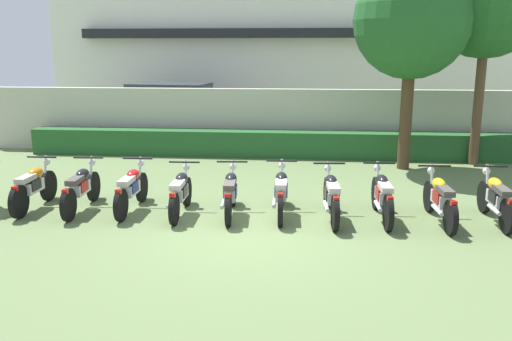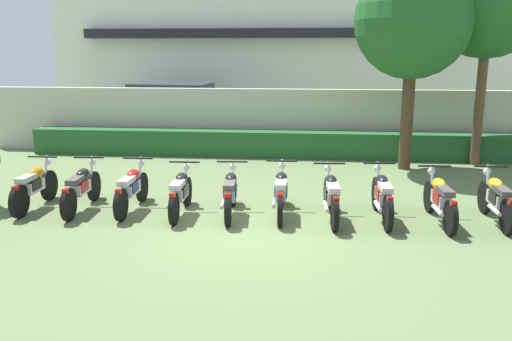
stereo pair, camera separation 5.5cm
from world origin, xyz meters
name	(u,v)px [view 1 (the left image)]	position (x,y,z in m)	size (l,w,h in m)	color
ground	(250,231)	(0.00, 0.00, 0.00)	(60.00, 60.00, 0.00)	#607547
building	(287,39)	(0.00, 15.64, 3.49)	(18.89, 6.50, 6.97)	white
compound_wall	(275,121)	(0.00, 7.26, 0.96)	(17.95, 0.30, 1.92)	#BCB7A8
hedge_row	(273,144)	(0.00, 6.56, 0.37)	(14.36, 0.70, 0.75)	#235628
parked_car	(174,110)	(-3.77, 9.96, 0.94)	(4.69, 2.51, 1.89)	navy
tree_near_inspector	(412,21)	(3.50, 5.31, 3.75)	(2.91, 2.91, 5.23)	#4C3823
motorcycle_in_row_0	(33,186)	(-4.34, 0.90, 0.46)	(0.60, 1.83, 0.97)	black
motorcycle_in_row_1	(81,188)	(-3.38, 0.90, 0.45)	(0.60, 1.96, 0.96)	black
motorcycle_in_row_2	(131,188)	(-2.40, 0.96, 0.45)	(0.60, 1.91, 0.96)	black
motorcycle_in_row_3	(180,192)	(-1.40, 0.81, 0.44)	(0.60, 1.79, 0.95)	black
motorcycle_in_row_4	(231,192)	(-0.45, 0.87, 0.44)	(0.60, 1.87, 0.95)	black
motorcycle_in_row_5	(281,192)	(0.49, 0.97, 0.45)	(0.60, 1.91, 0.96)	black
motorcycle_in_row_6	(331,195)	(1.42, 0.80, 0.45)	(0.60, 1.93, 0.97)	black
motorcycle_in_row_7	(382,195)	(2.35, 0.88, 0.46)	(0.60, 1.94, 0.98)	black
motorcycle_in_row_8	(440,199)	(3.37, 0.79, 0.45)	(0.60, 1.94, 0.96)	black
motorcycle_in_row_9	(496,199)	(4.37, 0.88, 0.45)	(0.60, 1.85, 0.97)	black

